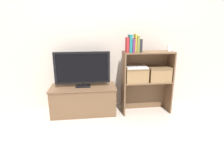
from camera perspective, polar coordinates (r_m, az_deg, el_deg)
The scene contains 16 objects.
ground_plane at distance 2.70m, azimuth 0.35°, elevation -13.75°, with size 16.00×16.00×0.00m, color #BCB2A3.
wall_back at distance 2.80m, azimuth -0.77°, elevation 13.06°, with size 10.00×0.05×2.40m.
tv_stand at distance 2.77m, azimuth -9.19°, elevation -8.11°, with size 0.98×0.43×0.44m.
tv at distance 2.61m, azimuth -9.65°, elevation 1.99°, with size 0.82×0.14×0.53m.
bookshelf_lower_tier at distance 2.84m, azimuth 10.79°, elevation -5.52°, with size 0.75×0.27×0.51m.
bookshelf_upper_tier at distance 2.71m, azimuth 11.30°, elevation 3.96°, with size 0.75×0.27×0.45m.
book_crimson at distance 2.50m, azimuth 4.96°, elevation 9.62°, with size 0.03×0.13×0.21m.
book_teal at distance 2.51m, azimuth 5.91°, elevation 10.06°, with size 0.04×0.14×0.25m.
book_plum at distance 2.52m, azimuth 6.81°, elevation 9.41°, with size 0.03×0.15×0.19m.
book_mustard at distance 2.53m, azimuth 7.56°, elevation 10.13°, with size 0.02×0.12×0.25m.
book_olive at distance 2.54m, azimuth 8.28°, elevation 9.85°, with size 0.03×0.14×0.23m.
book_charcoal at distance 2.55m, azimuth 9.10°, elevation 9.32°, with size 0.04×0.13×0.18m.
baby_monitor at distance 2.74m, azimuth 18.21°, elevation 8.29°, with size 0.05×0.04×0.13m.
storage_basket_left at distance 2.63m, azimuth 7.90°, elevation 0.17°, with size 0.33×0.24×0.21m.
storage_basket_right at distance 2.74m, azimuth 15.08°, elevation 0.40°, with size 0.33×0.24×0.21m.
laptop at distance 2.61m, azimuth 7.99°, elevation 2.45°, with size 0.31×0.22×0.02m.
Camera 1 is at (-0.30, -2.34, 1.31)m, focal length 28.00 mm.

